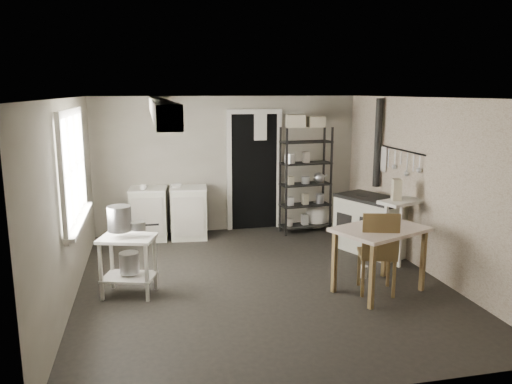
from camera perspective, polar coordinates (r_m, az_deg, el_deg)
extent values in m
plane|color=black|center=(6.47, 0.58, -10.12)|extent=(5.00, 5.00, 0.00)
plane|color=silver|center=(6.02, 0.63, 10.71)|extent=(5.00, 5.00, 0.00)
cube|color=#9C9685|center=(8.56, -3.18, 3.18)|extent=(4.50, 0.02, 2.30)
cube|color=#9C9685|center=(3.83, 9.16, -7.40)|extent=(4.50, 0.02, 2.30)
cube|color=#9C9685|center=(6.05, -20.63, -1.00)|extent=(0.02, 5.00, 2.30)
cube|color=#9C9685|center=(6.99, 18.88, 0.71)|extent=(0.02, 5.00, 2.30)
cylinder|color=#B8B8BA|center=(5.95, -15.34, -2.94)|extent=(0.28, 0.28, 0.29)
cylinder|color=#B8B8BA|center=(5.94, -13.35, -3.76)|extent=(0.22, 0.22, 0.10)
cylinder|color=#B8B8BA|center=(6.14, -14.29, -7.84)|extent=(0.30, 0.30, 0.25)
imported|color=silver|center=(8.13, -9.15, 1.22)|extent=(0.28, 0.28, 0.07)
imported|color=silver|center=(8.05, -12.79, 1.05)|extent=(0.12, 0.12, 0.09)
imported|color=silver|center=(8.29, 3.65, 4.49)|extent=(0.10, 0.10, 0.21)
cube|color=beige|center=(8.28, 4.56, 8.87)|extent=(0.34, 0.31, 0.21)
cube|color=beige|center=(8.37, 6.85, 8.71)|extent=(0.28, 0.27, 0.17)
cube|color=beige|center=(6.95, 15.73, -0.34)|extent=(0.16, 0.21, 0.28)
imported|color=silver|center=(6.11, 15.43, -3.87)|extent=(0.12, 0.12, 0.09)
ellipsoid|color=silver|center=(8.80, 7.03, -2.71)|extent=(0.43, 0.36, 0.50)
cylinder|color=silver|center=(6.72, 12.14, -8.87)|extent=(0.16, 0.16, 0.15)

